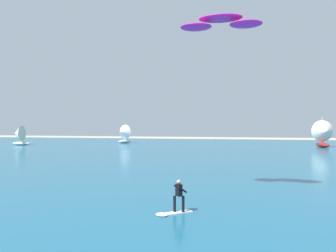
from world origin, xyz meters
name	(u,v)px	position (x,y,z in m)	size (l,w,h in m)	color
ocean	(206,153)	(0.00, 49.29, 0.05)	(160.00, 90.00, 0.10)	#1E607F
kitesurfer	(176,201)	(1.22, 15.54, 0.70)	(1.88, 1.67, 1.67)	white
kite	(220,23)	(3.26, 19.92, 10.81)	(5.04, 1.69, 0.76)	#B21999
sailboat_outermost	(19,135)	(-39.47, 60.18, 2.16)	(3.91, 3.34, 4.50)	silver
sailboat_far_right	(324,133)	(20.54, 65.35, 2.70)	(4.27, 4.97, 5.69)	maroon
sailboat_leading	(123,134)	(-20.68, 71.03, 2.24)	(3.71, 4.14, 4.66)	white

